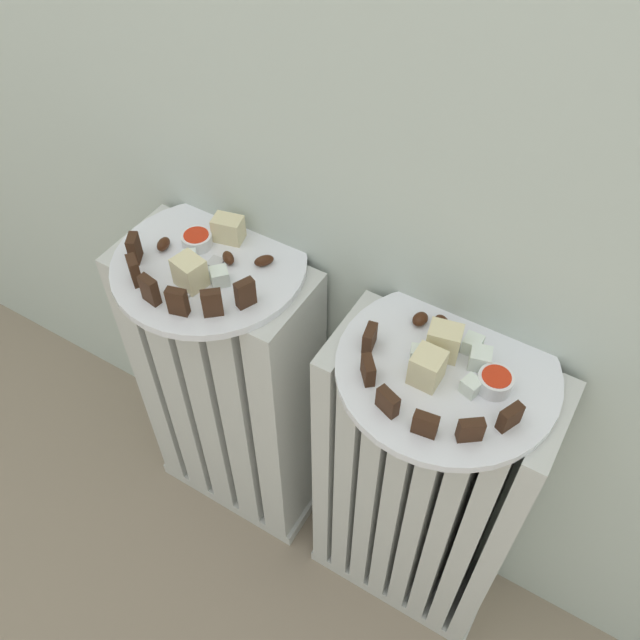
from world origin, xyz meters
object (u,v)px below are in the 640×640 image
Objects in this scene: jam_bowl_right at (495,381)px; fork at (205,274)px; radiator_right at (418,493)px; radiator_left at (232,395)px; plate_left at (209,264)px; plate_right at (447,370)px; jam_bowl_left at (197,239)px.

fork is at bearing -176.53° from jam_bowl_right.
radiator_right is 14.69× the size of jam_bowl_right.
fork is (0.01, -0.03, 0.34)m from radiator_left.
radiator_right is at bearing 179.07° from jam_bowl_right.
plate_left is at bearing 180.00° from radiator_right.
jam_bowl_right is (0.43, -0.00, 0.35)m from radiator_left.
plate_right is at bearing 4.20° from fork.
radiator_left is 14.69× the size of jam_bowl_right.
radiator_right is 2.24× the size of plate_right.
radiator_right is 0.49m from fork.
radiator_left is 0.50m from plate_right.
radiator_left is 6.60× the size of fork.
plate_left is 0.03m from fork.
fork is (-0.36, -0.03, 0.01)m from plate_right.
jam_bowl_left reaches higher than plate_right.
plate_right is (0.37, 0.00, 0.33)m from radiator_left.
radiator_left is at bearing 0.00° from plate_left.
jam_bowl_left is (-0.03, 0.02, 0.02)m from plate_left.
radiator_left is at bearing 180.00° from radiator_right.
radiator_right is 0.33m from plate_right.
fork is (-0.36, -0.03, 0.34)m from radiator_right.
radiator_left is at bearing 180.00° from plate_right.
plate_left is 1.00× the size of plate_right.
plate_left is 2.94× the size of fork.
jam_bowl_right is (0.06, -0.00, 0.02)m from plate_right.
fork is (0.05, -0.05, -0.01)m from jam_bowl_left.
fork reaches higher than plate_right.
radiator_left is 2.24× the size of plate_right.
jam_bowl_right is at bearing -0.93° from plate_right.
radiator_right is at bearing 4.20° from fork.
fork is (-0.42, -0.03, -0.01)m from jam_bowl_right.
fork is (0.01, -0.03, 0.01)m from plate_left.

